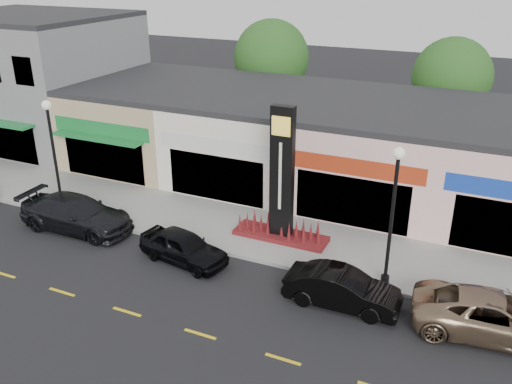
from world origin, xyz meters
TOP-DOWN VIEW (x-y plane):
  - ground at (0.00, 0.00)m, footprint 120.00×120.00m
  - sidewalk at (0.00, 4.35)m, footprint 52.00×4.30m
  - curb at (0.00, 2.10)m, footprint 52.00×0.20m
  - building_grey_2story at (-18.00, 11.48)m, footprint 12.00×10.95m
  - shop_beige at (-8.50, 11.46)m, footprint 7.00×10.85m
  - shop_cream at (-1.50, 11.47)m, footprint 7.00×10.01m
  - shop_pink_w at (5.50, 11.47)m, footprint 7.00×10.01m
  - tree_rear_west at (-4.00, 19.50)m, footprint 5.20×5.20m
  - tree_rear_mid at (8.00, 19.50)m, footprint 4.80×4.80m
  - lamp_west_near at (-8.00, 2.50)m, footprint 0.44×0.44m
  - lamp_east_near at (8.00, 2.50)m, footprint 0.44×0.44m
  - pylon_sign at (3.00, 4.20)m, footprint 4.20×1.30m
  - car_dark_sedan at (-5.98, 1.31)m, footprint 2.41×5.53m
  - car_black_sedan at (0.02, 0.88)m, footprint 2.22×4.16m
  - car_black_conv at (6.84, 0.58)m, footprint 1.51×4.20m
  - car_gold_suv at (11.89, 1.08)m, footprint 3.04×5.57m

SIDE VIEW (x-z plane):
  - ground at x=0.00m, z-range 0.00..0.00m
  - sidewalk at x=0.00m, z-range 0.00..0.15m
  - curb at x=0.00m, z-range 0.00..0.15m
  - car_black_sedan at x=0.02m, z-range 0.00..1.34m
  - car_black_conv at x=6.84m, z-range 0.00..1.38m
  - car_gold_suv at x=11.89m, z-range 0.00..1.48m
  - car_dark_sedan at x=-5.98m, z-range 0.00..1.58m
  - pylon_sign at x=3.00m, z-range -0.73..5.27m
  - shop_cream at x=-1.50m, z-range 0.00..4.80m
  - shop_pink_w at x=5.50m, z-range 0.00..4.80m
  - shop_beige at x=-8.50m, z-range 0.00..4.80m
  - lamp_west_near at x=-8.00m, z-range 0.74..6.21m
  - lamp_east_near at x=8.00m, z-range 0.74..6.21m
  - building_grey_2story at x=-18.00m, z-range -0.01..8.29m
  - tree_rear_mid at x=8.00m, z-range 1.24..8.53m
  - tree_rear_west at x=-4.00m, z-range 1.30..9.13m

